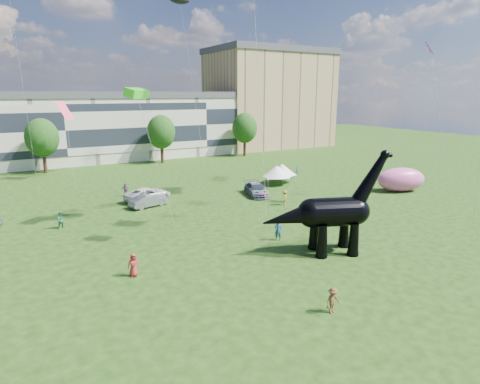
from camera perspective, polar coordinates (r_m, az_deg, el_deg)
ground at (r=28.30m, az=9.95°, el=-13.08°), size 220.00×220.00×0.00m
terrace_row at (r=81.90m, az=-24.01°, el=7.94°), size 78.00×11.00×12.00m
apartment_block at (r=101.39m, az=4.15°, el=12.81°), size 28.00×18.00×22.00m
tree_mid_left at (r=72.61m, az=-26.38°, el=7.32°), size 5.20×5.20×9.44m
tree_mid_right at (r=76.49m, az=-11.17°, el=8.74°), size 5.20×5.20×9.44m
tree_far_right at (r=84.00m, az=0.67°, el=9.43°), size 5.20×5.20×9.44m
dinosaur_sculpture at (r=33.11m, az=12.57°, el=-3.06°), size 10.43×5.27×8.69m
car_grey at (r=47.28m, az=-12.89°, el=-1.21°), size 4.69×2.58×1.47m
car_white at (r=50.07m, az=-12.97°, el=-0.30°), size 6.31×4.33×1.60m
car_dark at (r=51.30m, az=2.32°, el=0.36°), size 3.50×5.74×1.56m
gazebo_near at (r=57.38m, az=5.25°, el=2.95°), size 5.25×5.25×2.78m
gazebo_far at (r=59.03m, az=6.00°, el=3.21°), size 4.78×4.78×2.74m
inflatable_pink at (r=57.42m, az=21.92°, el=1.66°), size 7.16×5.42×3.21m
visitors at (r=38.84m, az=-12.45°, el=-4.27°), size 52.60×35.03×1.86m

